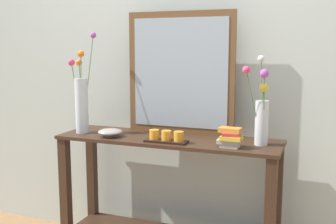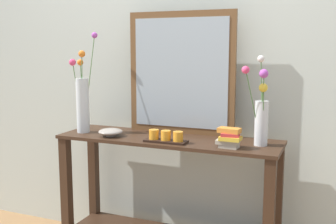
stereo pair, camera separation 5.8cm
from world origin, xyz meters
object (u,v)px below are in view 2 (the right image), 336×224
(mirror_leaning, at_px, (181,73))
(vase_right, at_px, (261,113))
(candle_tray, at_px, (166,137))
(book_stack, at_px, (229,138))
(console_table, at_px, (168,190))
(tall_vase_left, at_px, (83,100))
(decorative_bowl, at_px, (111,132))

(mirror_leaning, xyz_separation_m, vase_right, (0.52, -0.16, -0.20))
(candle_tray, distance_m, book_stack, 0.36)
(vase_right, bearing_deg, console_table, -179.26)
(book_stack, bearing_deg, tall_vase_left, 176.50)
(console_table, distance_m, decorative_bowl, 0.50)
(console_table, bearing_deg, vase_right, 0.74)
(console_table, relative_size, book_stack, 9.98)
(console_table, height_order, mirror_leaning, mirror_leaning)
(tall_vase_left, relative_size, decorative_bowl, 4.26)
(decorative_bowl, relative_size, book_stack, 1.10)
(mirror_leaning, bearing_deg, candle_tray, -86.94)
(console_table, bearing_deg, mirror_leaning, 83.55)
(tall_vase_left, height_order, book_stack, tall_vase_left)
(console_table, height_order, book_stack, book_stack)
(console_table, bearing_deg, candle_tray, -73.53)
(console_table, distance_m, mirror_leaning, 0.72)
(tall_vase_left, height_order, vase_right, tall_vase_left)
(console_table, distance_m, vase_right, 0.74)
(tall_vase_left, bearing_deg, book_stack, -3.50)
(mirror_leaning, height_order, vase_right, mirror_leaning)
(mirror_leaning, height_order, book_stack, mirror_leaning)
(console_table, distance_m, book_stack, 0.56)
(vase_right, relative_size, book_stack, 3.66)
(mirror_leaning, relative_size, tall_vase_left, 1.19)
(mirror_leaning, relative_size, candle_tray, 3.06)
(console_table, height_order, tall_vase_left, tall_vase_left)
(decorative_bowl, bearing_deg, console_table, 15.08)
(book_stack, bearing_deg, console_table, 165.07)
(candle_tray, bearing_deg, console_table, 106.47)
(console_table, height_order, decorative_bowl, decorative_bowl)
(candle_tray, bearing_deg, decorative_bowl, 176.57)
(tall_vase_left, xyz_separation_m, book_stack, (0.95, -0.06, -0.15))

